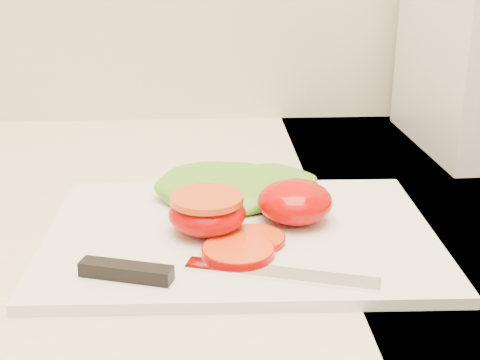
{
  "coord_description": "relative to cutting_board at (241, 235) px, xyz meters",
  "views": [
    {
      "loc": [
        0.06,
        1.02,
        1.2
      ],
      "look_at": [
        0.09,
        1.59,
        0.99
      ],
      "focal_mm": 50.0,
      "sensor_mm": 36.0,
      "label": 1
    }
  ],
  "objects": [
    {
      "name": "tomato_half_cut",
      "position": [
        -0.03,
        -0.0,
        0.02
      ],
      "size": [
        0.07,
        0.07,
        0.04
      ],
      "color": "#C20400",
      "rests_on": "cutting_board"
    },
    {
      "name": "lettuce_leaf_1",
      "position": [
        0.03,
        0.08,
        0.02
      ],
      "size": [
        0.12,
        0.1,
        0.02
      ],
      "primitive_type": "ellipsoid",
      "rotation": [
        0.0,
        0.0,
        0.18
      ],
      "color": "#519327",
      "rests_on": "cutting_board"
    },
    {
      "name": "tomato_slice_1",
      "position": [
        0.01,
        -0.03,
        0.01
      ],
      "size": [
        0.05,
        0.05,
        0.01
      ],
      "primitive_type": "cylinder",
      "color": "#DD4C1A",
      "rests_on": "cutting_board"
    },
    {
      "name": "tomato_slice_0",
      "position": [
        -0.0,
        -0.05,
        0.01
      ],
      "size": [
        0.06,
        0.06,
        0.01
      ],
      "primitive_type": "cylinder",
      "color": "#DD4C1A",
      "rests_on": "cutting_board"
    },
    {
      "name": "knife",
      "position": [
        -0.05,
        -0.09,
        0.01
      ],
      "size": [
        0.24,
        0.06,
        0.01
      ],
      "rotation": [
        0.0,
        0.0,
        -0.29
      ],
      "color": "silver",
      "rests_on": "cutting_board"
    },
    {
      "name": "tomato_half_dome",
      "position": [
        0.05,
        0.02,
        0.02
      ],
      "size": [
        0.07,
        0.07,
        0.04
      ],
      "primitive_type": "ellipsoid",
      "color": "#C20400",
      "rests_on": "cutting_board"
    },
    {
      "name": "cutting_board",
      "position": [
        0.0,
        0.0,
        0.0
      ],
      "size": [
        0.36,
        0.26,
        0.01
      ],
      "primitive_type": "cube",
      "rotation": [
        0.0,
        0.0,
        -0.02
      ],
      "color": "silver",
      "rests_on": "counter"
    },
    {
      "name": "lettuce_leaf_0",
      "position": [
        -0.01,
        0.07,
        0.02
      ],
      "size": [
        0.15,
        0.11,
        0.03
      ],
      "primitive_type": "ellipsoid",
      "rotation": [
        0.0,
        0.0,
        -0.13
      ],
      "color": "#519327",
      "rests_on": "cutting_board"
    }
  ]
}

